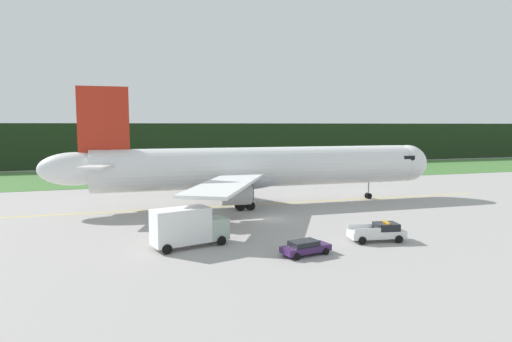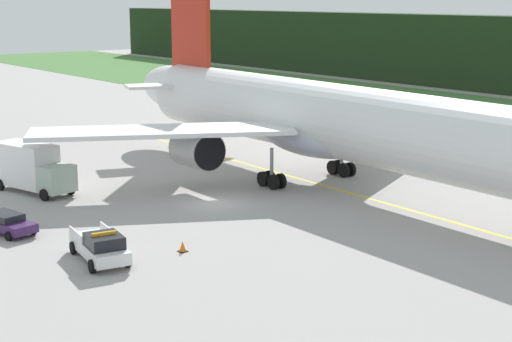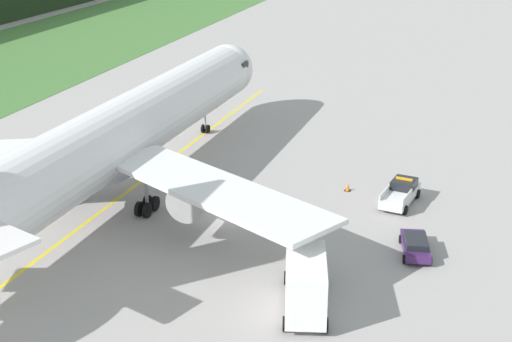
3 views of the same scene
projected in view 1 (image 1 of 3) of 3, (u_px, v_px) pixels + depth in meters
ground at (269, 219)px, 53.35m from camera, size 320.00×320.00×0.00m
grass_verge at (197, 174)px, 101.96m from camera, size 320.00×35.15×0.04m
distant_tree_line at (182, 144)px, 124.33m from camera, size 288.00×6.19×11.84m
taxiway_centerline_main at (261, 204)px, 63.43m from camera, size 73.50×1.84×0.01m
airliner at (257, 168)px, 62.72m from camera, size 56.53×42.46×16.29m
ops_pickup_truck at (379, 232)px, 43.30m from camera, size 5.70×2.95×1.94m
catering_truck at (187, 227)px, 41.08m from camera, size 7.55×4.20×3.88m
staff_car at (305, 247)px, 38.64m from camera, size 4.71×2.71×1.30m
apron_cone at (365, 226)px, 48.17m from camera, size 0.52×0.52×0.66m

